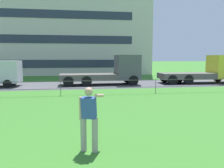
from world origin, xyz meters
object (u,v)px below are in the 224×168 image
object	(u,v)px
person_thrower	(89,117)
flatbed_truck_center	(112,71)
apartment_building_background	(23,10)
flatbed_truck_right	(207,71)

from	to	relation	value
person_thrower	flatbed_truck_center	size ratio (longest dim) A/B	0.23
flatbed_truck_center	apartment_building_background	size ratio (longest dim) A/B	0.19
flatbed_truck_center	apartment_building_background	world-z (taller)	apartment_building_background
flatbed_truck_right	flatbed_truck_center	bearing A→B (deg)	178.55
person_thrower	flatbed_truck_center	world-z (taller)	flatbed_truck_center
person_thrower	apartment_building_background	bearing A→B (deg)	105.10
person_thrower	flatbed_truck_right	distance (m)	19.06
person_thrower	flatbed_truck_center	bearing A→B (deg)	79.07
flatbed_truck_center	flatbed_truck_right	size ratio (longest dim) A/B	1.00
person_thrower	flatbed_truck_right	world-z (taller)	flatbed_truck_right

